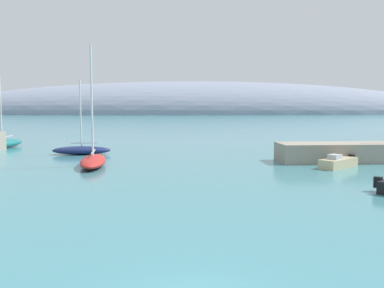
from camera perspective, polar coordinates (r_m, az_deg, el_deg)
The scene contains 5 objects.
distant_ridge at distance 240.90m, azimuth 0.49°, elevation 4.25°, with size 309.61×69.55×37.70m, color gray.
sailboat_teal_near_shore at distance 55.54m, azimuth -24.98°, elevation 0.07°, with size 3.75×7.52×9.02m.
sailboat_navy_mid_mooring at distance 45.60m, azimuth -15.18°, elevation -0.78°, with size 6.31×2.38×7.97m.
sailboat_red_outer_mooring at distance 36.57m, azimuth -13.66°, elevation -2.19°, with size 3.02×7.49×10.48m.
motorboat_sand_foreground at distance 37.07m, azimuth 19.79°, elevation -2.45°, with size 4.08×3.69×1.18m.
Camera 1 is at (-0.33, -9.96, 5.36)m, focal length 38.16 mm.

